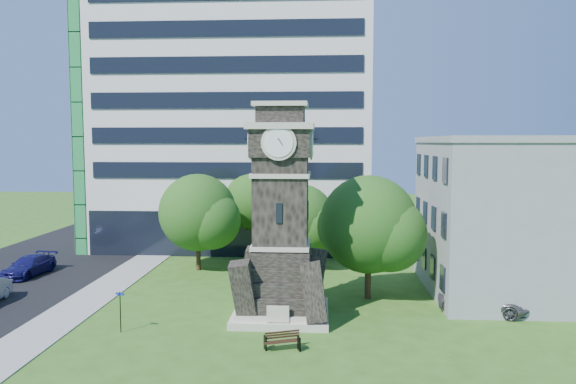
# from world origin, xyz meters

# --- Properties ---
(ground) EXTENTS (160.00, 160.00, 0.00)m
(ground) POSITION_xyz_m (0.00, 0.00, 0.00)
(ground) COLOR #315919
(ground) RESTS_ON ground
(sidewalk) EXTENTS (3.00, 70.00, 0.06)m
(sidewalk) POSITION_xyz_m (-9.50, 5.00, 0.03)
(sidewalk) COLOR gray
(sidewalk) RESTS_ON ground
(clock_tower) EXTENTS (5.40, 5.40, 12.22)m
(clock_tower) POSITION_xyz_m (3.00, 2.00, 5.28)
(clock_tower) COLOR beige
(clock_tower) RESTS_ON ground
(office_tall) EXTENTS (26.20, 15.11, 28.60)m
(office_tall) POSITION_xyz_m (-3.20, 25.84, 14.22)
(office_tall) COLOR silver
(office_tall) RESTS_ON ground
(office_low) EXTENTS (15.20, 12.20, 10.40)m
(office_low) POSITION_xyz_m (19.97, 8.00, 5.21)
(office_low) COLOR gray
(office_low) RESTS_ON ground
(car_street_north) EXTENTS (2.55, 5.21, 1.46)m
(car_street_north) POSITION_xyz_m (-16.72, 10.75, 0.73)
(car_street_north) COLOR #13124F
(car_street_north) RESTS_ON ground
(car_east_lot) EXTENTS (5.65, 3.96, 1.43)m
(car_east_lot) POSITION_xyz_m (14.87, 3.43, 0.72)
(car_east_lot) COLOR #505055
(car_east_lot) RESTS_ON ground
(park_bench) EXTENTS (1.74, 0.46, 0.90)m
(park_bench) POSITION_xyz_m (3.42, -3.20, 0.47)
(park_bench) COLOR black
(park_bench) RESTS_ON ground
(street_sign) EXTENTS (0.53, 0.05, 2.20)m
(street_sign) POSITION_xyz_m (-5.28, -1.24, 1.38)
(street_sign) COLOR black
(street_sign) RESTS_ON ground
(tree_nw) EXTENTS (6.63, 6.03, 7.58)m
(tree_nw) POSITION_xyz_m (-4.27, 13.32, 4.38)
(tree_nw) COLOR #332114
(tree_nw) RESTS_ON ground
(tree_nc) EXTENTS (5.91, 5.37, 7.54)m
(tree_nc) POSITION_xyz_m (-0.66, 19.48, 4.66)
(tree_nc) COLOR #332114
(tree_nc) RESTS_ON ground
(tree_ne) EXTENTS (6.07, 5.52, 6.74)m
(tree_ne) POSITION_xyz_m (3.68, 14.36, 3.82)
(tree_ne) COLOR #332114
(tree_ne) RESTS_ON ground
(tree_east) EXTENTS (6.89, 6.26, 7.95)m
(tree_east) POSITION_xyz_m (8.37, 6.09, 4.62)
(tree_east) COLOR #332114
(tree_east) RESTS_ON ground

